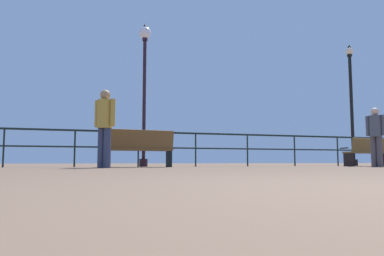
# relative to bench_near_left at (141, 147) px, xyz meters

# --- Properties ---
(pier_railing) EXTENTS (20.22, 0.05, 0.99)m
(pier_railing) POSITION_rel_bench_near_left_xyz_m (0.11, 0.94, 0.20)
(pier_railing) COLOR black
(pier_railing) RESTS_ON ground_plane
(bench_near_left) EXTENTS (1.68, 0.70, 0.93)m
(bench_near_left) POSITION_rel_bench_near_left_xyz_m (0.00, 0.00, 0.00)
(bench_near_left) COLOR brown
(bench_near_left) RESTS_ON ground_plane
(bench_near_right) EXTENTS (1.58, 0.66, 0.87)m
(bench_near_right) POSITION_rel_bench_near_left_xyz_m (7.25, 0.00, -0.04)
(bench_near_right) COLOR brown
(bench_near_right) RESTS_ON ground_plane
(lamppost_center) EXTENTS (0.35, 0.35, 4.17)m
(lamppost_center) POSITION_rel_bench_near_left_xyz_m (0.30, 1.14, 2.17)
(lamppost_center) COLOR black
(lamppost_center) RESTS_ON ground_plane
(lamppost_right) EXTENTS (0.26, 0.26, 4.30)m
(lamppost_right) POSITION_rel_bench_near_left_xyz_m (7.68, 1.14, 1.70)
(lamppost_right) COLOR black
(lamppost_right) RESTS_ON ground_plane
(person_by_bench) EXTENTS (0.31, 0.49, 1.64)m
(person_by_bench) POSITION_rel_bench_near_left_xyz_m (6.35, -1.18, 0.42)
(person_by_bench) COLOR #4D464C
(person_by_bench) RESTS_ON ground_plane
(person_at_railing) EXTENTS (0.42, 0.44, 1.74)m
(person_at_railing) POSITION_rel_bench_near_left_xyz_m (-0.98, -0.88, 0.48)
(person_at_railing) COLOR #2F3752
(person_at_railing) RESTS_ON ground_plane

